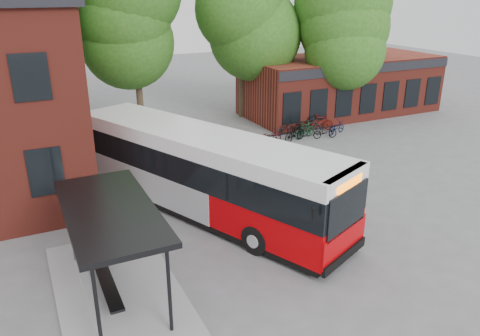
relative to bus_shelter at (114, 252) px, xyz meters
name	(u,v)px	position (x,y,z in m)	size (l,w,h in m)	color
ground	(239,245)	(4.50, 1.00, -1.45)	(100.00, 100.00, 0.00)	slate
shop_row	(341,85)	(19.50, 15.00, 0.55)	(14.00, 6.20, 4.00)	maroon
bus_shelter	(114,252)	(0.00, 0.00, 0.00)	(3.60, 7.00, 2.90)	black
bike_rail	(303,133)	(13.78, 11.00, -1.26)	(5.20, 0.10, 0.38)	black
tree_0	(14,48)	(-1.50, 17.00, 4.05)	(7.92, 7.92, 11.00)	#265616
tree_1	(136,45)	(5.50, 18.00, 3.75)	(7.92, 7.92, 10.40)	#265616
tree_2	(242,37)	(12.50, 17.00, 4.05)	(7.92, 7.92, 11.00)	#265616
tree_3	(338,53)	(17.50, 13.00, 3.19)	(7.04, 7.04, 9.28)	#265616
city_bus	(202,173)	(4.39, 4.15, 0.21)	(2.79, 13.08, 3.32)	#B90004
bicycle_0	(268,137)	(11.13, 10.69, -1.01)	(0.58, 1.66, 0.87)	#3F0B11
bicycle_1	(295,133)	(12.76, 10.37, -0.92)	(0.50, 1.76, 1.06)	black
bicycle_2	(285,128)	(13.00, 11.89, -1.05)	(0.53, 1.52, 0.80)	black
bicycle_3	(305,130)	(13.66, 10.70, -0.94)	(0.48, 1.71, 1.03)	#144223
bicycle_4	(304,125)	(14.29, 11.76, -0.95)	(0.66, 1.90, 1.00)	black
bicycle_5	(311,128)	(14.28, 10.93, -0.93)	(0.49, 1.73, 1.04)	black
bicycle_6	(325,132)	(14.76, 10.11, -1.05)	(0.53, 1.51, 0.80)	black
bicycle_7	(320,122)	(15.55, 11.76, -0.94)	(0.48, 1.69, 1.02)	#580D09
bicycle_extra_0	(336,128)	(15.93, 10.55, -1.04)	(0.54, 1.55, 0.81)	#051139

